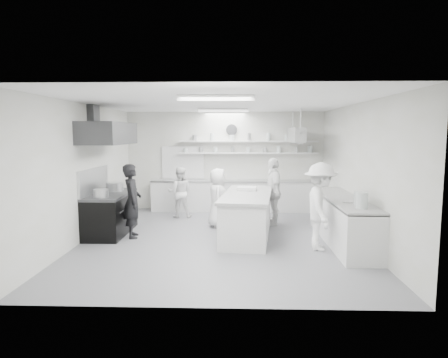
{
  "coord_description": "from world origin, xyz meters",
  "views": [
    {
      "loc": [
        0.35,
        -8.55,
        2.36
      ],
      "look_at": [
        0.06,
        0.6,
        1.28
      ],
      "focal_mm": 31.44,
      "sensor_mm": 36.0,
      "label": 1
    }
  ],
  "objects_px": {
    "stove": "(111,215)",
    "right_counter": "(343,221)",
    "back_counter": "(235,196)",
    "cook_stove": "(132,201)",
    "cook_back": "(180,192)",
    "prep_island": "(247,216)"
  },
  "relations": [
    {
      "from": "stove",
      "to": "prep_island",
      "type": "distance_m",
      "value": 3.2
    },
    {
      "from": "cook_stove",
      "to": "cook_back",
      "type": "relative_size",
      "value": 1.18
    },
    {
      "from": "prep_island",
      "to": "cook_stove",
      "type": "distance_m",
      "value": 2.62
    },
    {
      "from": "stove",
      "to": "cook_back",
      "type": "xyz_separation_m",
      "value": [
        1.36,
        1.84,
        0.26
      ]
    },
    {
      "from": "stove",
      "to": "right_counter",
      "type": "distance_m",
      "value": 5.28
    },
    {
      "from": "stove",
      "to": "cook_stove",
      "type": "relative_size",
      "value": 1.08
    },
    {
      "from": "stove",
      "to": "right_counter",
      "type": "xyz_separation_m",
      "value": [
        5.25,
        -0.6,
        0.02
      ]
    },
    {
      "from": "stove",
      "to": "back_counter",
      "type": "bearing_deg",
      "value": 43.99
    },
    {
      "from": "back_counter",
      "to": "cook_stove",
      "type": "xyz_separation_m",
      "value": [
        -2.3,
        -3.11,
        0.37
      ]
    },
    {
      "from": "back_counter",
      "to": "right_counter",
      "type": "xyz_separation_m",
      "value": [
        2.35,
        -3.4,
        0.01
      ]
    },
    {
      "from": "stove",
      "to": "cook_stove",
      "type": "distance_m",
      "value": 0.78
    },
    {
      "from": "stove",
      "to": "right_counter",
      "type": "bearing_deg",
      "value": -6.52
    },
    {
      "from": "prep_island",
      "to": "cook_back",
      "type": "xyz_separation_m",
      "value": [
        -1.83,
        2.03,
        0.23
      ]
    },
    {
      "from": "right_counter",
      "to": "prep_island",
      "type": "distance_m",
      "value": 2.09
    },
    {
      "from": "stove",
      "to": "cook_back",
      "type": "height_order",
      "value": "cook_back"
    },
    {
      "from": "back_counter",
      "to": "right_counter",
      "type": "distance_m",
      "value": 4.13
    },
    {
      "from": "stove",
      "to": "prep_island",
      "type": "bearing_deg",
      "value": -3.36
    },
    {
      "from": "stove",
      "to": "cook_stove",
      "type": "xyz_separation_m",
      "value": [
        0.6,
        -0.31,
        0.38
      ]
    },
    {
      "from": "prep_island",
      "to": "cook_back",
      "type": "relative_size",
      "value": 1.83
    },
    {
      "from": "cook_stove",
      "to": "cook_back",
      "type": "bearing_deg",
      "value": -34.47
    },
    {
      "from": "right_counter",
      "to": "cook_back",
      "type": "bearing_deg",
      "value": 147.84
    },
    {
      "from": "back_counter",
      "to": "cook_stove",
      "type": "relative_size",
      "value": 3.0
    }
  ]
}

